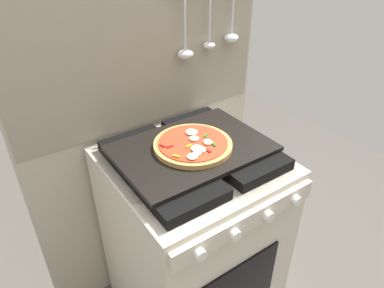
# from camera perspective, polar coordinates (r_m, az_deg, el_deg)

# --- Properties ---
(kitchen_backsplash) EXTENTS (1.10, 0.09, 1.55)m
(kitchen_backsplash) POSITION_cam_1_polar(r_m,az_deg,el_deg) (1.56, -6.91, 1.12)
(kitchen_backsplash) COLOR #B2A893
(kitchen_backsplash) RESTS_ON ground_plane
(stove) EXTENTS (0.60, 0.64, 0.90)m
(stove) POSITION_cam_1_polar(r_m,az_deg,el_deg) (1.55, 0.04, -15.06)
(stove) COLOR beige
(stove) RESTS_ON ground_plane
(baking_tray) EXTENTS (0.54, 0.38, 0.02)m
(baking_tray) POSITION_cam_1_polar(r_m,az_deg,el_deg) (1.25, -0.00, -0.69)
(baking_tray) COLOR black
(baking_tray) RESTS_ON stove
(pizza_left) EXTENTS (0.28, 0.28, 0.03)m
(pizza_left) POSITION_cam_1_polar(r_m,az_deg,el_deg) (1.24, 0.05, -0.13)
(pizza_left) COLOR #C18947
(pizza_left) RESTS_ON baking_tray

